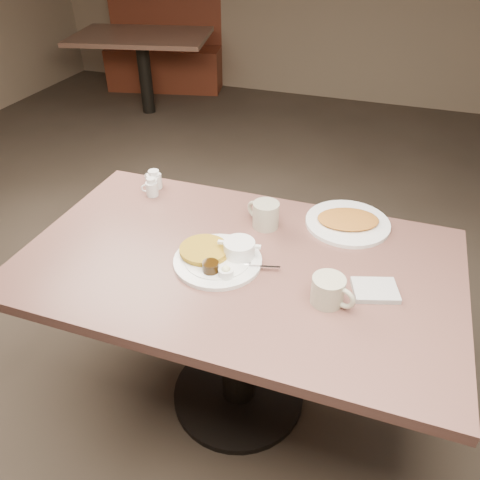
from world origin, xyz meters
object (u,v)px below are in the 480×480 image
(diner_table, at_px, (238,296))
(hash_plate, at_px, (348,222))
(creamer_right, at_px, (154,180))
(main_plate, at_px, (220,256))
(coffee_mug_near, at_px, (329,290))
(booth_back_left, at_px, (164,51))
(coffee_mug_far, at_px, (265,215))
(creamer_left, at_px, (152,188))

(diner_table, height_order, hash_plate, hash_plate)
(creamer_right, bearing_deg, main_plate, -40.83)
(main_plate, relative_size, coffee_mug_near, 2.47)
(creamer_right, bearing_deg, diner_table, -35.56)
(creamer_right, relative_size, booth_back_left, 0.06)
(coffee_mug_far, bearing_deg, creamer_left, 172.62)
(hash_plate, bearing_deg, main_plate, -135.56)
(diner_table, xyz_separation_m, creamer_left, (-0.49, 0.30, 0.21))
(diner_table, bearing_deg, hash_plate, 46.79)
(coffee_mug_near, height_order, coffee_mug_far, coffee_mug_far)
(diner_table, height_order, main_plate, main_plate)
(diner_table, bearing_deg, coffee_mug_near, -18.31)
(diner_table, height_order, coffee_mug_near, coffee_mug_near)
(coffee_mug_near, distance_m, creamer_right, 0.97)
(coffee_mug_near, height_order, creamer_left, coffee_mug_near)
(diner_table, xyz_separation_m, coffee_mug_far, (0.03, 0.23, 0.22))
(coffee_mug_far, height_order, booth_back_left, booth_back_left)
(coffee_mug_near, relative_size, creamer_left, 1.95)
(diner_table, relative_size, coffee_mug_near, 9.62)
(diner_table, distance_m, creamer_left, 0.61)
(diner_table, distance_m, creamer_right, 0.66)
(booth_back_left, bearing_deg, hash_plate, -53.30)
(diner_table, distance_m, coffee_mug_near, 0.41)
(main_plate, bearing_deg, creamer_right, 139.17)
(creamer_left, relative_size, hash_plate, 0.20)
(hash_plate, bearing_deg, booth_back_left, 126.70)
(hash_plate, bearing_deg, coffee_mug_near, -88.98)
(coffee_mug_far, bearing_deg, coffee_mug_near, -48.26)
(coffee_mug_near, bearing_deg, creamer_left, 153.45)
(creamer_left, height_order, hash_plate, creamer_left)
(creamer_right, distance_m, booth_back_left, 3.74)
(main_plate, distance_m, booth_back_left, 4.30)
(creamer_left, distance_m, creamer_right, 0.07)
(diner_table, relative_size, hash_plate, 3.74)
(main_plate, xyz_separation_m, coffee_mug_far, (0.08, 0.26, 0.03))
(main_plate, xyz_separation_m, coffee_mug_near, (0.39, -0.08, 0.02))
(diner_table, distance_m, booth_back_left, 4.29)
(creamer_right, relative_size, hash_plate, 0.24)
(hash_plate, bearing_deg, diner_table, -133.21)
(main_plate, relative_size, booth_back_left, 0.22)
(diner_table, bearing_deg, creamer_right, 144.44)
(creamer_left, height_order, creamer_right, same)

